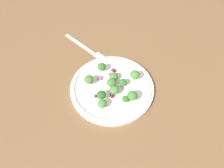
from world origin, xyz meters
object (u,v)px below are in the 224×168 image
at_px(plate, 112,88).
at_px(fork, 87,47).
at_px(broccoli_floret_1, 112,76).
at_px(broccoli_floret_2, 102,104).
at_px(broccoli_floret_0, 133,95).

relative_size(plate, fork, 1.38).
distance_m(broccoli_floret_1, broccoli_floret_2, 0.11).
height_order(broccoli_floret_1, broccoli_floret_2, broccoli_floret_2).
xyz_separation_m(broccoli_floret_1, broccoli_floret_2, (-0.08, -0.07, 0.00)).
relative_size(broccoli_floret_0, broccoli_floret_1, 1.13).
bearing_deg(broccoli_floret_2, plate, 33.10).
height_order(plate, broccoli_floret_0, broccoli_floret_0).
xyz_separation_m(broccoli_floret_0, broccoli_floret_1, (-0.01, 0.10, -0.00)).
bearing_deg(plate, broccoli_floret_1, 52.90).
relative_size(plate, broccoli_floret_2, 9.72).
bearing_deg(fork, broccoli_floret_0, -91.48).
bearing_deg(plate, fork, 81.09).
relative_size(broccoli_floret_0, fork, 0.16).
relative_size(broccoli_floret_1, fork, 0.14).
relative_size(broccoli_floret_1, broccoli_floret_2, 1.00).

